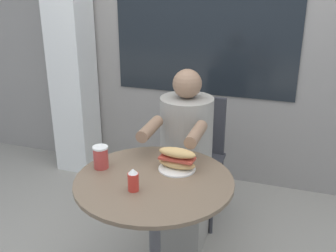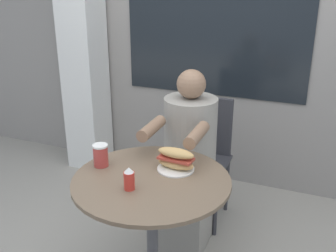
{
  "view_description": "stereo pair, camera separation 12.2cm",
  "coord_description": "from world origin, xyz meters",
  "px_view_note": "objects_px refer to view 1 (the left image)",
  "views": [
    {
      "loc": [
        0.61,
        -1.58,
        1.66
      ],
      "look_at": [
        0.0,
        0.21,
        0.94
      ],
      "focal_mm": 42.0,
      "sensor_mm": 36.0,
      "label": 1
    },
    {
      "loc": [
        0.72,
        -1.54,
        1.66
      ],
      "look_at": [
        0.0,
        0.21,
        0.94
      ],
      "focal_mm": 42.0,
      "sensor_mm": 36.0,
      "label": 2
    }
  ],
  "objects_px": {
    "cafe_table": "(155,213)",
    "drink_cup": "(101,157)",
    "condiment_bottle": "(133,180)",
    "diner_chair": "(198,146)",
    "sandwich_on_plate": "(177,160)",
    "seated_diner": "(184,170)"
  },
  "relations": [
    {
      "from": "drink_cup",
      "to": "condiment_bottle",
      "type": "relative_size",
      "value": 1.06
    },
    {
      "from": "cafe_table",
      "to": "sandwich_on_plate",
      "type": "relative_size",
      "value": 3.91
    },
    {
      "from": "seated_diner",
      "to": "diner_chair",
      "type": "bearing_deg",
      "value": -90.83
    },
    {
      "from": "cafe_table",
      "to": "drink_cup",
      "type": "relative_size",
      "value": 6.59
    },
    {
      "from": "cafe_table",
      "to": "drink_cup",
      "type": "xyz_separation_m",
      "value": [
        -0.3,
        0.03,
        0.25
      ]
    },
    {
      "from": "diner_chair",
      "to": "condiment_bottle",
      "type": "relative_size",
      "value": 7.79
    },
    {
      "from": "cafe_table",
      "to": "diner_chair",
      "type": "xyz_separation_m",
      "value": [
        -0.01,
        0.92,
        -0.02
      ]
    },
    {
      "from": "diner_chair",
      "to": "seated_diner",
      "type": "xyz_separation_m",
      "value": [
        0.0,
        -0.35,
        -0.02
      ]
    },
    {
      "from": "diner_chair",
      "to": "sandwich_on_plate",
      "type": "xyz_separation_m",
      "value": [
        0.09,
        -0.78,
        0.27
      ]
    },
    {
      "from": "sandwich_on_plate",
      "to": "drink_cup",
      "type": "relative_size",
      "value": 1.69
    },
    {
      "from": "condiment_bottle",
      "to": "cafe_table",
      "type": "bearing_deg",
      "value": 68.59
    },
    {
      "from": "diner_chair",
      "to": "drink_cup",
      "type": "bearing_deg",
      "value": 70.91
    },
    {
      "from": "condiment_bottle",
      "to": "seated_diner",
      "type": "bearing_deg",
      "value": 86.77
    },
    {
      "from": "cafe_table",
      "to": "drink_cup",
      "type": "distance_m",
      "value": 0.39
    },
    {
      "from": "cafe_table",
      "to": "sandwich_on_plate",
      "type": "bearing_deg",
      "value": 60.87
    },
    {
      "from": "diner_chair",
      "to": "sandwich_on_plate",
      "type": "bearing_deg",
      "value": 95.24
    },
    {
      "from": "sandwich_on_plate",
      "to": "cafe_table",
      "type": "bearing_deg",
      "value": -119.13
    },
    {
      "from": "diner_chair",
      "to": "condiment_bottle",
      "type": "xyz_separation_m",
      "value": [
        -0.04,
        -1.05,
        0.27
      ]
    },
    {
      "from": "cafe_table",
      "to": "sandwich_on_plate",
      "type": "xyz_separation_m",
      "value": [
        0.07,
        0.13,
        0.25
      ]
    },
    {
      "from": "cafe_table",
      "to": "condiment_bottle",
      "type": "relative_size",
      "value": 6.98
    },
    {
      "from": "seated_diner",
      "to": "condiment_bottle",
      "type": "xyz_separation_m",
      "value": [
        -0.04,
        -0.7,
        0.29
      ]
    },
    {
      "from": "seated_diner",
      "to": "drink_cup",
      "type": "relative_size",
      "value": 9.7
    }
  ]
}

